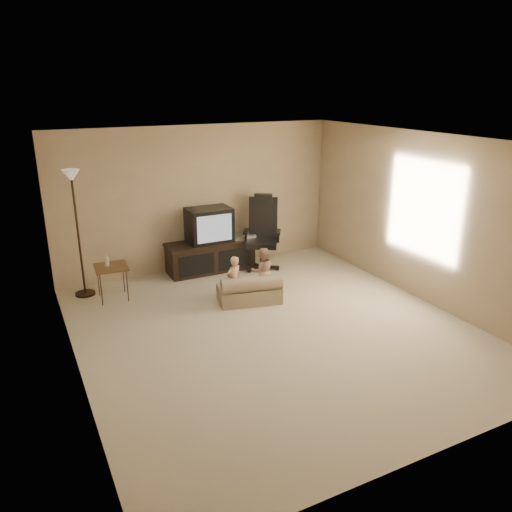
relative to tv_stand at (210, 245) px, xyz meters
The scene contains 9 objects.
floor 2.54m from the tv_stand, 92.01° to the right, with size 5.50×5.50×0.00m, color #B5AA90.
room_shell 2.71m from the tv_stand, 92.01° to the right, with size 5.50×5.50×5.50m.
tv_stand is the anchor object (origin of this frame).
office_chair 0.92m from the tv_stand, 20.26° to the right, with size 0.84×0.84×1.32m.
side_table 1.87m from the tv_stand, 165.03° to the right, with size 0.51×0.51×0.72m.
floor_lamp 2.38m from the tv_stand, behind, with size 0.31×0.31×1.97m.
child_sofa 1.58m from the tv_stand, 89.58° to the right, with size 1.01×0.71×0.45m.
toddler_left 1.50m from the tv_stand, 98.30° to the right, with size 0.27×0.20×0.75m, color tan.
toddler_right 1.37m from the tv_stand, 75.25° to the right, with size 0.36×0.20×0.75m, color tan.
Camera 1 is at (-2.93, -5.28, 3.14)m, focal length 35.00 mm.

